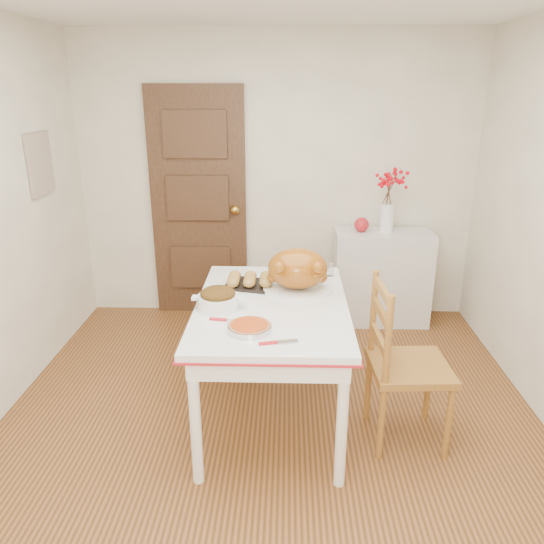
{
  "coord_description": "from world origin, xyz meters",
  "views": [
    {
      "loc": [
        0.1,
        -2.66,
        2.05
      ],
      "look_at": [
        0.01,
        0.3,
        0.99
      ],
      "focal_mm": 34.74,
      "sensor_mm": 36.0,
      "label": 1
    }
  ],
  "objects_px": {
    "sideboard": "(381,277)",
    "kitchen_table": "(272,362)",
    "pumpkin_pie": "(249,326)",
    "chair_oak": "(410,363)",
    "turkey_platter": "(298,271)"
  },
  "relations": [
    {
      "from": "kitchen_table",
      "to": "pumpkin_pie",
      "type": "bearing_deg",
      "value": -105.93
    },
    {
      "from": "pumpkin_pie",
      "to": "kitchen_table",
      "type": "bearing_deg",
      "value": 74.07
    },
    {
      "from": "kitchen_table",
      "to": "turkey_platter",
      "type": "xyz_separation_m",
      "value": [
        0.16,
        0.19,
        0.54
      ]
    },
    {
      "from": "kitchen_table",
      "to": "pumpkin_pie",
      "type": "distance_m",
      "value": 0.58
    },
    {
      "from": "chair_oak",
      "to": "kitchen_table",
      "type": "bearing_deg",
      "value": 75.31
    },
    {
      "from": "chair_oak",
      "to": "pumpkin_pie",
      "type": "xyz_separation_m",
      "value": [
        -0.93,
        -0.21,
        0.33
      ]
    },
    {
      "from": "kitchen_table",
      "to": "turkey_platter",
      "type": "distance_m",
      "value": 0.6
    },
    {
      "from": "kitchen_table",
      "to": "pumpkin_pie",
      "type": "height_order",
      "value": "pumpkin_pie"
    },
    {
      "from": "sideboard",
      "to": "pumpkin_pie",
      "type": "height_order",
      "value": "pumpkin_pie"
    },
    {
      "from": "turkey_platter",
      "to": "pumpkin_pie",
      "type": "relative_size",
      "value": 1.86
    },
    {
      "from": "kitchen_table",
      "to": "turkey_platter",
      "type": "relative_size",
      "value": 3.09
    },
    {
      "from": "turkey_platter",
      "to": "sideboard",
      "type": "bearing_deg",
      "value": 79.52
    },
    {
      "from": "chair_oak",
      "to": "turkey_platter",
      "type": "height_order",
      "value": "turkey_platter"
    },
    {
      "from": "sideboard",
      "to": "kitchen_table",
      "type": "height_order",
      "value": "sideboard"
    },
    {
      "from": "sideboard",
      "to": "turkey_platter",
      "type": "distance_m",
      "value": 1.63
    }
  ]
}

